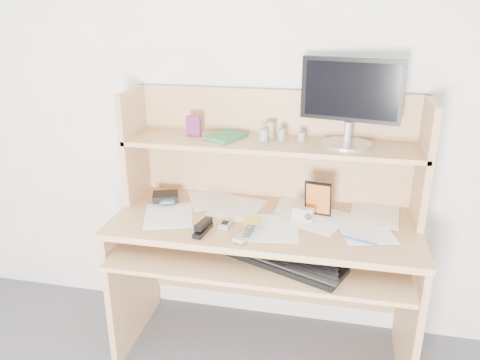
% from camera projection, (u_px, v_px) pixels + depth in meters
% --- Properties ---
extents(back_wall, '(3.60, 0.04, 2.50)m').
position_uv_depth(back_wall, '(277.00, 99.00, 2.28)').
color(back_wall, white).
rests_on(back_wall, floor).
extents(desk, '(1.40, 0.70, 1.30)m').
position_uv_depth(desk, '(267.00, 223.00, 2.25)').
color(desk, tan).
rests_on(desk, floor).
extents(paper_clutter, '(1.32, 0.54, 0.01)m').
position_uv_depth(paper_clutter, '(265.00, 219.00, 2.16)').
color(paper_clutter, white).
rests_on(paper_clutter, desk).
extents(keyboard, '(0.54, 0.36, 0.04)m').
position_uv_depth(keyboard, '(285.00, 260.00, 1.98)').
color(keyboard, black).
rests_on(keyboard, desk).
extents(tv_remote, '(0.11, 0.17, 0.02)m').
position_uv_depth(tv_remote, '(249.00, 234.00, 2.00)').
color(tv_remote, gray).
rests_on(tv_remote, paper_clutter).
extents(flip_phone, '(0.05, 0.09, 0.02)m').
position_uv_depth(flip_phone, '(226.00, 223.00, 2.09)').
color(flip_phone, '#A6A6A8').
rests_on(flip_phone, paper_clutter).
extents(stapler, '(0.06, 0.15, 0.04)m').
position_uv_depth(stapler, '(203.00, 227.00, 2.03)').
color(stapler, black).
rests_on(stapler, paper_clutter).
extents(wallet, '(0.15, 0.14, 0.03)m').
position_uv_depth(wallet, '(165.00, 196.00, 2.36)').
color(wallet, black).
rests_on(wallet, paper_clutter).
extents(sticky_note_pad, '(0.10, 0.10, 0.01)m').
position_uv_depth(sticky_note_pad, '(251.00, 220.00, 2.14)').
color(sticky_note_pad, yellow).
rests_on(sticky_note_pad, desk).
extents(digital_camera, '(0.10, 0.06, 0.06)m').
position_uv_depth(digital_camera, '(303.00, 214.00, 2.13)').
color(digital_camera, silver).
rests_on(digital_camera, paper_clutter).
extents(game_case, '(0.12, 0.03, 0.17)m').
position_uv_depth(game_case, '(318.00, 199.00, 2.16)').
color(game_case, black).
rests_on(game_case, paper_clutter).
extents(blue_pen, '(0.14, 0.06, 0.01)m').
position_uv_depth(blue_pen, '(359.00, 240.00, 1.95)').
color(blue_pen, '#1744AF').
rests_on(blue_pen, paper_clutter).
extents(card_box, '(0.07, 0.03, 0.10)m').
position_uv_depth(card_box, '(194.00, 126.00, 2.25)').
color(card_box, maroon).
rests_on(card_box, desk).
extents(shelf_book, '(0.20, 0.22, 0.02)m').
position_uv_depth(shelf_book, '(226.00, 136.00, 2.23)').
color(shelf_book, '#337F54').
rests_on(shelf_book, desk).
extents(chip_stack_a, '(0.06, 0.06, 0.06)m').
position_uv_depth(chip_stack_a, '(263.00, 136.00, 2.16)').
color(chip_stack_a, black).
rests_on(chip_stack_a, desk).
extents(chip_stack_b, '(0.04, 0.04, 0.06)m').
position_uv_depth(chip_stack_b, '(281.00, 135.00, 2.19)').
color(chip_stack_b, silver).
rests_on(chip_stack_b, desk).
extents(chip_stack_c, '(0.04, 0.04, 0.04)m').
position_uv_depth(chip_stack_c, '(301.00, 137.00, 2.18)').
color(chip_stack_c, black).
rests_on(chip_stack_c, desk).
extents(chip_stack_d, '(0.06, 0.06, 0.08)m').
position_uv_depth(chip_stack_d, '(270.00, 131.00, 2.21)').
color(chip_stack_d, silver).
rests_on(chip_stack_d, desk).
extents(monitor, '(0.44, 0.22, 0.39)m').
position_uv_depth(monitor, '(350.00, 99.00, 2.07)').
color(monitor, silver).
rests_on(monitor, desk).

